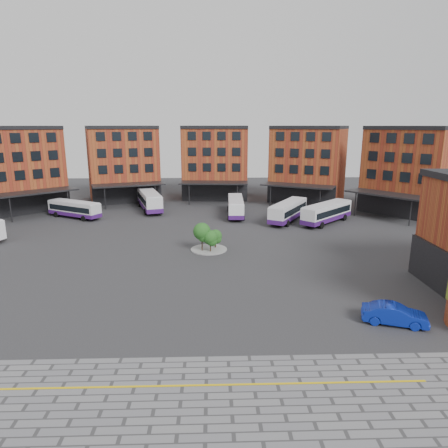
{
  "coord_description": "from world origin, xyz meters",
  "views": [
    {
      "loc": [
        2.41,
        -34.29,
        14.77
      ],
      "look_at": [
        3.74,
        8.88,
        4.0
      ],
      "focal_mm": 32.0,
      "sensor_mm": 36.0,
      "label": 1
    }
  ],
  "objects_px": {
    "bus_d": "(236,206)",
    "bus_f": "(327,212)",
    "bus_c": "(150,200)",
    "tree_island": "(208,236)",
    "bus_e": "(288,211)",
    "blue_car": "(395,314)",
    "bus_b": "(74,209)"
  },
  "relations": [
    {
      "from": "bus_d",
      "to": "bus_f",
      "type": "height_order",
      "value": "bus_f"
    },
    {
      "from": "bus_c",
      "to": "bus_f",
      "type": "height_order",
      "value": "bus_c"
    },
    {
      "from": "tree_island",
      "to": "bus_d",
      "type": "distance_m",
      "value": 19.57
    },
    {
      "from": "bus_d",
      "to": "bus_e",
      "type": "distance_m",
      "value": 8.99
    },
    {
      "from": "bus_f",
      "to": "blue_car",
      "type": "height_order",
      "value": "bus_f"
    },
    {
      "from": "bus_b",
      "to": "bus_d",
      "type": "height_order",
      "value": "bus_d"
    },
    {
      "from": "blue_car",
      "to": "bus_d",
      "type": "bearing_deg",
      "value": 32.87
    },
    {
      "from": "tree_island",
      "to": "bus_c",
      "type": "relative_size",
      "value": 0.36
    },
    {
      "from": "bus_e",
      "to": "blue_car",
      "type": "xyz_separation_m",
      "value": [
        1.85,
        -33.56,
        -0.88
      ]
    },
    {
      "from": "bus_e",
      "to": "bus_f",
      "type": "relative_size",
      "value": 1.11
    },
    {
      "from": "bus_e",
      "to": "bus_f",
      "type": "distance_m",
      "value": 5.89
    },
    {
      "from": "bus_b",
      "to": "bus_c",
      "type": "xyz_separation_m",
      "value": [
        11.31,
        5.73,
        0.32
      ]
    },
    {
      "from": "tree_island",
      "to": "bus_f",
      "type": "bearing_deg",
      "value": 36.63
    },
    {
      "from": "bus_e",
      "to": "tree_island",
      "type": "bearing_deg",
      "value": -99.05
    },
    {
      "from": "bus_d",
      "to": "blue_car",
      "type": "distance_m",
      "value": 38.9
    },
    {
      "from": "blue_car",
      "to": "bus_b",
      "type": "bearing_deg",
      "value": 62.66
    },
    {
      "from": "bus_e",
      "to": "bus_c",
      "type": "bearing_deg",
      "value": -170.68
    },
    {
      "from": "tree_island",
      "to": "bus_f",
      "type": "relative_size",
      "value": 0.46
    },
    {
      "from": "tree_island",
      "to": "bus_e",
      "type": "relative_size",
      "value": 0.41
    },
    {
      "from": "bus_c",
      "to": "bus_d",
      "type": "height_order",
      "value": "bus_c"
    },
    {
      "from": "bus_f",
      "to": "blue_car",
      "type": "bearing_deg",
      "value": -51.24
    },
    {
      "from": "tree_island",
      "to": "blue_car",
      "type": "bearing_deg",
      "value": -52.38
    },
    {
      "from": "bus_b",
      "to": "blue_car",
      "type": "bearing_deg",
      "value": -105.54
    },
    {
      "from": "bus_c",
      "to": "bus_d",
      "type": "distance_m",
      "value": 15.77
    },
    {
      "from": "bus_d",
      "to": "bus_b",
      "type": "bearing_deg",
      "value": -176.29
    },
    {
      "from": "tree_island",
      "to": "bus_b",
      "type": "bearing_deg",
      "value": 140.12
    },
    {
      "from": "bus_c",
      "to": "bus_d",
      "type": "xyz_separation_m",
      "value": [
        14.98,
        -4.93,
        -0.21
      ]
    },
    {
      "from": "bus_d",
      "to": "blue_car",
      "type": "bearing_deg",
      "value": -73.33
    },
    {
      "from": "bus_c",
      "to": "bus_d",
      "type": "bearing_deg",
      "value": -35.3
    },
    {
      "from": "tree_island",
      "to": "blue_car",
      "type": "relative_size",
      "value": 0.92
    },
    {
      "from": "bus_b",
      "to": "bus_d",
      "type": "xyz_separation_m",
      "value": [
        26.29,
        0.8,
        0.11
      ]
    },
    {
      "from": "bus_b",
      "to": "bus_f",
      "type": "height_order",
      "value": "bus_f"
    }
  ]
}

